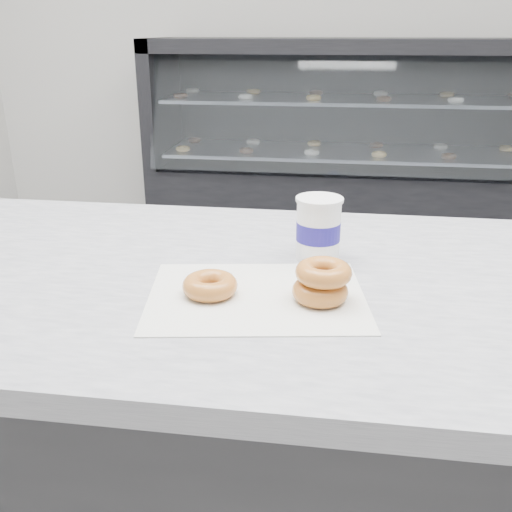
{
  "coord_description": "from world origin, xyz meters",
  "views": [
    {
      "loc": [
        -0.05,
        -1.5,
        1.29
      ],
      "look_at": [
        -0.17,
        -0.64,
        0.95
      ],
      "focal_mm": 40.0,
      "sensor_mm": 36.0,
      "label": 1
    }
  ],
  "objects": [
    {
      "name": "wax_paper",
      "position": [
        -0.16,
        -0.69,
        0.9
      ],
      "size": [
        0.38,
        0.31,
        0.0
      ],
      "primitive_type": "cube",
      "rotation": [
        0.0,
        0.0,
        0.15
      ],
      "color": "silver",
      "rests_on": "counter"
    },
    {
      "name": "ground",
      "position": [
        0.0,
        0.0,
        0.0
      ],
      "size": [
        5.0,
        5.0,
        0.0
      ],
      "primitive_type": "plane",
      "color": "gray",
      "rests_on": "ground"
    },
    {
      "name": "counter",
      "position": [
        0.0,
        -0.6,
        0.45
      ],
      "size": [
        3.06,
        0.76,
        0.9
      ],
      "color": "#333335",
      "rests_on": "ground"
    },
    {
      "name": "donut_single",
      "position": [
        -0.23,
        -0.69,
        0.92
      ],
      "size": [
        0.12,
        0.12,
        0.03
      ],
      "primitive_type": "torus",
      "rotation": [
        0.0,
        0.0,
        0.43
      ],
      "color": "#CC8638",
      "rests_on": "wax_paper"
    },
    {
      "name": "donut_stack",
      "position": [
        -0.06,
        -0.69,
        0.93
      ],
      "size": [
        0.12,
        0.12,
        0.06
      ],
      "color": "#CC8638",
      "rests_on": "wax_paper"
    },
    {
      "name": "display_case",
      "position": [
        0.0,
        2.12,
        0.49
      ],
      "size": [
        2.4,
        0.74,
        1.25
      ],
      "color": "black",
      "rests_on": "ground"
    },
    {
      "name": "coffee_cup",
      "position": [
        -0.07,
        -0.51,
        0.96
      ],
      "size": [
        0.11,
        0.11,
        0.11
      ],
      "rotation": [
        0.0,
        0.0,
        0.42
      ],
      "color": "white",
      "rests_on": "counter"
    }
  ]
}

